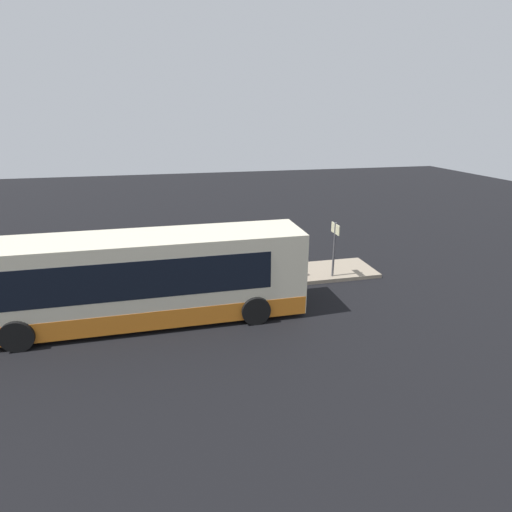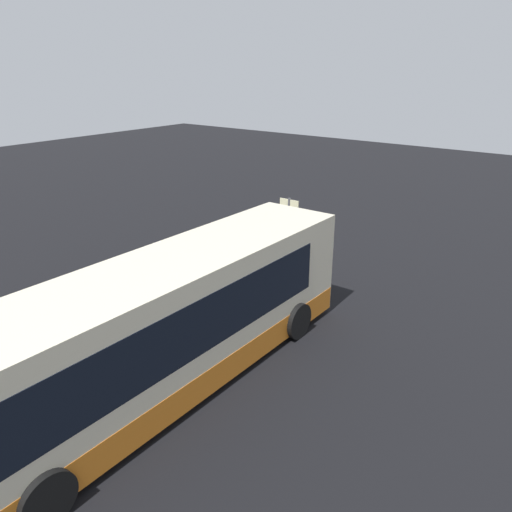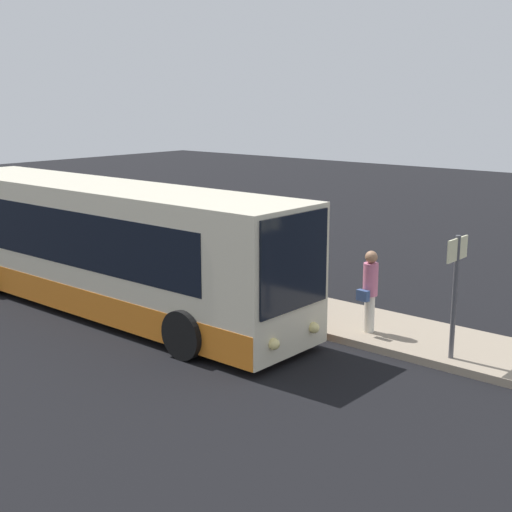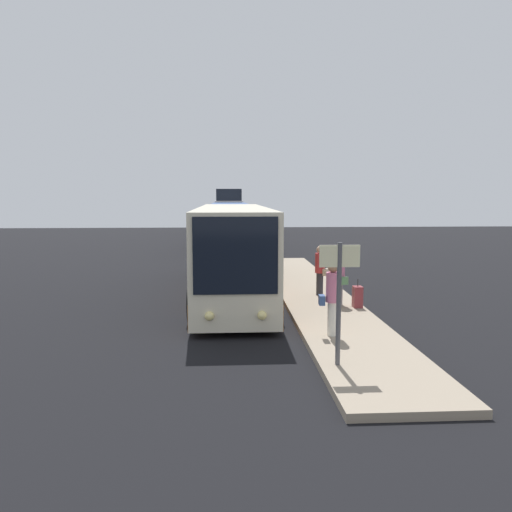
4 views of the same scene
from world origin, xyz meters
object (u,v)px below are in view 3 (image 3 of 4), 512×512
(suitcase, at_px, (299,282))
(sign_post, at_px, (456,280))
(passenger_with_bags, at_px, (370,287))
(bus_lead, at_px, (104,248))
(passenger_waiting, at_px, (225,254))
(passenger_boarding, at_px, (275,263))

(suitcase, relative_size, sign_post, 0.36)
(passenger_with_bags, height_order, sign_post, sign_post)
(passenger_with_bags, bearing_deg, bus_lead, 24.17)
(passenger_waiting, height_order, suitcase, passenger_waiting)
(passenger_boarding, bearing_deg, suitcase, 123.20)
(bus_lead, bearing_deg, sign_post, 13.52)
(sign_post, bearing_deg, bus_lead, -166.48)
(suitcase, distance_m, sign_post, 5.68)
(bus_lead, relative_size, passenger_boarding, 7.23)
(passenger_boarding, distance_m, sign_post, 5.84)
(bus_lead, distance_m, suitcase, 5.21)
(passenger_with_bags, height_order, suitcase, passenger_with_bags)
(passenger_waiting, distance_m, suitcase, 2.22)
(passenger_boarding, relative_size, passenger_with_bags, 0.90)
(bus_lead, height_order, passenger_with_bags, bus_lead)
(bus_lead, height_order, passenger_waiting, bus_lead)
(passenger_waiting, height_order, sign_post, sign_post)
(suitcase, bearing_deg, passenger_with_bags, -25.56)
(passenger_boarding, xyz_separation_m, passenger_with_bags, (3.49, -0.96, 0.14))
(passenger_with_bags, distance_m, suitcase, 3.48)
(passenger_boarding, distance_m, passenger_waiting, 1.58)
(suitcase, bearing_deg, passenger_waiting, -157.67)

